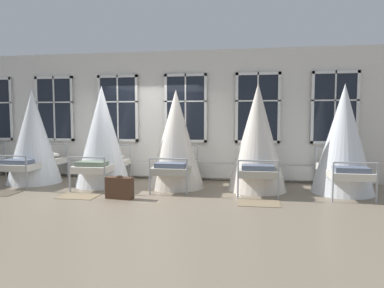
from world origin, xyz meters
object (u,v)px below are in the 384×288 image
at_px(cot_third, 102,138).
at_px(cot_sixth, 343,141).
at_px(suitcase_dark, 120,188).
at_px(cot_second, 33,138).
at_px(cot_fourth, 176,141).
at_px(cot_fifth, 257,139).

bearing_deg(cot_third, cot_sixth, -91.57).
xyz_separation_m(cot_third, suitcase_dark, (0.92, -1.31, -0.94)).
height_order(cot_second, suitcase_dark, cot_second).
bearing_deg(cot_second, cot_third, -90.82).
distance_m(cot_fourth, cot_fifth, 1.89).
distance_m(cot_second, cot_third, 1.86).
height_order(cot_third, suitcase_dark, cot_third).
bearing_deg(cot_second, cot_fourth, -89.50).
bearing_deg(suitcase_dark, cot_sixth, 23.36).
bearing_deg(cot_second, cot_fifth, -90.10).
height_order(cot_second, cot_fourth, cot_second).
bearing_deg(cot_sixth, cot_second, 89.43).
distance_m(cot_third, cot_sixth, 5.54).
distance_m(cot_second, cot_fourth, 3.67).
distance_m(cot_third, cot_fourth, 1.81).
height_order(cot_second, cot_fifth, cot_fifth).
relative_size(cot_third, cot_sixth, 1.01).
height_order(cot_second, cot_sixth, cot_sixth).
height_order(cot_fourth, cot_fifth, cot_fifth).
distance_m(cot_third, cot_fifth, 3.70).
relative_size(cot_sixth, suitcase_dark, 4.09).
bearing_deg(cot_third, cot_fifth, -91.42).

